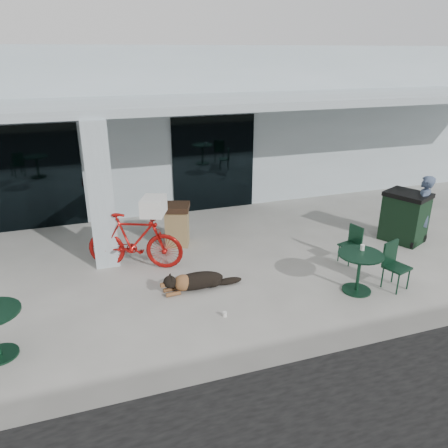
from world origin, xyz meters
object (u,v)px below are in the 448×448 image
object	(u,v)px
wheeled_bin	(405,217)
person	(421,210)
cafe_table_far	(359,273)
bicycle	(135,241)
dog	(198,280)
cafe_chair_far_a	(397,267)
cafe_chair_far_b	(350,245)
trash_receptacle	(177,225)

from	to	relation	value
wheeled_bin	person	bearing A→B (deg)	-60.11
cafe_table_far	wheeled_bin	xyz separation A→B (m)	(2.49, 1.76, 0.21)
bicycle	dog	world-z (taller)	bicycle
cafe_chair_far_a	cafe_table_far	bearing A→B (deg)	152.13
cafe_chair_far_a	wheeled_bin	size ratio (longest dim) A/B	0.77
bicycle	cafe_chair_far_b	size ratio (longest dim) A/B	2.48
cafe_chair_far_a	cafe_chair_far_b	distance (m)	1.30
bicycle	cafe_table_far	size ratio (longest dim) A/B	2.40
dog	trash_receptacle	size ratio (longest dim) A/B	1.19
trash_receptacle	dog	bearing A→B (deg)	-92.92
cafe_chair_far_b	wheeled_bin	world-z (taller)	wheeled_bin
person	cafe_chair_far_b	bearing A→B (deg)	-28.10
bicycle	person	size ratio (longest dim) A/B	1.23
bicycle	cafe_table_far	bearing A→B (deg)	-98.23
bicycle	wheeled_bin	world-z (taller)	bicycle
person	trash_receptacle	distance (m)	5.84
cafe_chair_far_a	person	bearing A→B (deg)	23.16
trash_receptacle	cafe_chair_far_b	bearing A→B (deg)	-32.67
dog	cafe_chair_far_b	world-z (taller)	cafe_chair_far_b
cafe_table_far	person	world-z (taller)	person
dog	person	xyz separation A→B (m)	(5.69, 0.50, 0.63)
dog	cafe_chair_far_a	distance (m)	3.88
bicycle	dog	distance (m)	1.72
cafe_table_far	wheeled_bin	size ratio (longest dim) A/B	0.70
dog	wheeled_bin	size ratio (longest dim) A/B	0.98
dog	cafe_table_far	bearing A→B (deg)	-24.01
dog	person	distance (m)	5.74
trash_receptacle	wheeled_bin	bearing A→B (deg)	-16.13
cafe_table_far	person	size ratio (longest dim) A/B	0.51
bicycle	cafe_chair_far_b	xyz separation A→B (m)	(4.47, -1.25, -0.20)
dog	person	world-z (taller)	person
bicycle	cafe_chair_far_a	bearing A→B (deg)	-95.27
cafe_chair_far_b	person	distance (m)	2.30
cafe_table_far	wheeled_bin	world-z (taller)	wheeled_bin
bicycle	wheeled_bin	bearing A→B (deg)	-72.47
cafe_chair_far_a	trash_receptacle	bearing A→B (deg)	118.92
dog	person	size ratio (longest dim) A/B	0.72
dog	cafe_chair_far_b	xyz separation A→B (m)	(3.47, 0.08, 0.21)
cafe_table_far	cafe_chair_far_b	distance (m)	1.26
dog	wheeled_bin	distance (m)	5.47
bicycle	trash_receptacle	distance (m)	1.44
cafe_chair_far_a	person	world-z (taller)	person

